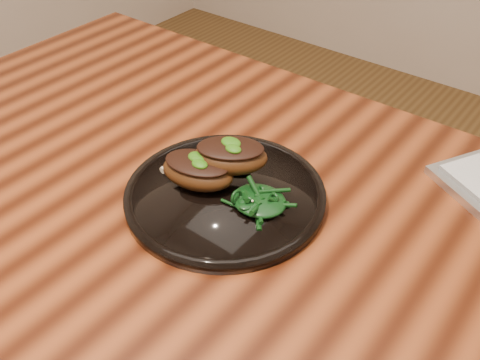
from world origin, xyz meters
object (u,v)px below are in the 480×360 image
(plate, at_px, (225,195))
(lamb_chop_front, at_px, (197,170))
(desk, at_px, (274,256))
(greens_heap, at_px, (259,198))

(plate, relative_size, lamb_chop_front, 2.37)
(desk, distance_m, greens_heap, 0.12)
(desk, xyz_separation_m, greens_heap, (-0.03, -0.01, 0.11))
(lamb_chop_front, bearing_deg, desk, 10.95)
(desk, relative_size, lamb_chop_front, 12.31)
(lamb_chop_front, height_order, greens_heap, lamb_chop_front)
(greens_heap, bearing_deg, lamb_chop_front, -171.13)
(desk, distance_m, plate, 0.13)
(desk, bearing_deg, lamb_chop_front, -169.05)
(plate, distance_m, lamb_chop_front, 0.06)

